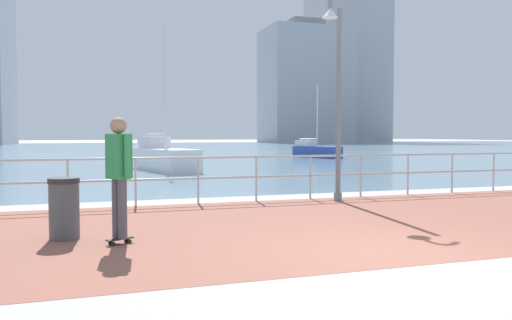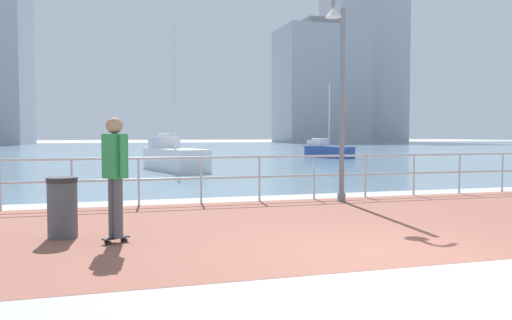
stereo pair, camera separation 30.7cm
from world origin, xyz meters
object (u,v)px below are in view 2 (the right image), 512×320
object	(u,v)px
sailboat_white	(328,151)
trash_bin	(62,207)
sailboat_blue	(174,157)
skateboarder	(115,167)
lamppost	(340,81)

from	to	relation	value
sailboat_white	trash_bin	bearing A→B (deg)	-122.45
trash_bin	sailboat_white	size ratio (longest dim) A/B	0.19
trash_bin	sailboat_blue	xyz separation A→B (m)	(3.41, 14.21, 0.14)
sailboat_blue	skateboarder	bearing A→B (deg)	-100.07
sailboat_blue	sailboat_white	distance (m)	15.01
skateboarder	trash_bin	xyz separation A→B (m)	(-0.78, 0.64, -0.64)
lamppost	skateboarder	world-z (taller)	lamppost
skateboarder	sailboat_white	distance (m)	28.20
skateboarder	sailboat_white	xyz separation A→B (m)	(14.28, 24.32, -0.63)
lamppost	skateboarder	xyz separation A→B (m)	(-5.06, -3.20, -1.72)
skateboarder	sailboat_blue	xyz separation A→B (m)	(2.64, 14.84, -0.50)
trash_bin	sailboat_blue	distance (m)	14.61
sailboat_blue	sailboat_white	world-z (taller)	sailboat_blue
skateboarder	lamppost	bearing A→B (deg)	32.28
sailboat_blue	sailboat_white	xyz separation A→B (m)	(11.64, 9.47, -0.12)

